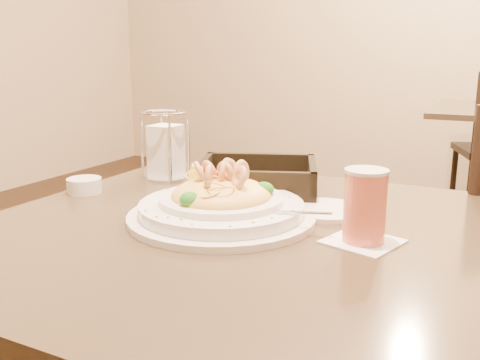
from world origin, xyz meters
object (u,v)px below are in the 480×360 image
at_px(main_table, 235,344).
at_px(pasta_bowl, 221,204).
at_px(butter_ramekin, 84,185).
at_px(bread_basket, 257,182).
at_px(side_plate, 326,210).
at_px(napkin_caddy, 166,150).
at_px(drink_glass, 365,207).

distance_m(main_table, pasta_bowl, 0.27).
height_order(pasta_bowl, butter_ramekin, pasta_bowl).
relative_size(pasta_bowl, bread_basket, 1.24).
relative_size(side_plate, butter_ramekin, 2.00).
distance_m(main_table, napkin_caddy, 0.51).
bearing_deg(bread_basket, napkin_caddy, 174.47).
bearing_deg(butter_ramekin, pasta_bowl, -5.48).
distance_m(main_table, bread_basket, 0.35).
bearing_deg(pasta_bowl, napkin_caddy, 140.56).
bearing_deg(main_table, butter_ramekin, 172.29).
xyz_separation_m(pasta_bowl, drink_glass, (0.26, 0.00, 0.03)).
distance_m(drink_glass, side_plate, 0.18).
xyz_separation_m(bread_basket, napkin_caddy, (-0.26, 0.02, 0.05)).
distance_m(drink_glass, butter_ramekin, 0.63).
distance_m(drink_glass, bread_basket, 0.35).
height_order(pasta_bowl, drink_glass, drink_glass).
relative_size(napkin_caddy, butter_ramekin, 2.21).
height_order(side_plate, butter_ramekin, butter_ramekin).
bearing_deg(napkin_caddy, main_table, -38.15).
bearing_deg(drink_glass, main_table, -174.28).
distance_m(bread_basket, side_plate, 0.20).
xyz_separation_m(napkin_caddy, butter_ramekin, (-0.08, -0.20, -0.05)).
height_order(napkin_caddy, side_plate, napkin_caddy).
height_order(main_table, pasta_bowl, pasta_bowl).
relative_size(drink_glass, butter_ramekin, 1.78).
bearing_deg(pasta_bowl, side_plate, 40.56).
relative_size(pasta_bowl, drink_glass, 2.88).
bearing_deg(main_table, drink_glass, 5.72).
xyz_separation_m(drink_glass, bread_basket, (-0.29, 0.20, -0.04)).
relative_size(bread_basket, butter_ramekin, 4.13).
bearing_deg(napkin_caddy, side_plate, -12.56).
bearing_deg(bread_basket, drink_glass, -35.42).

